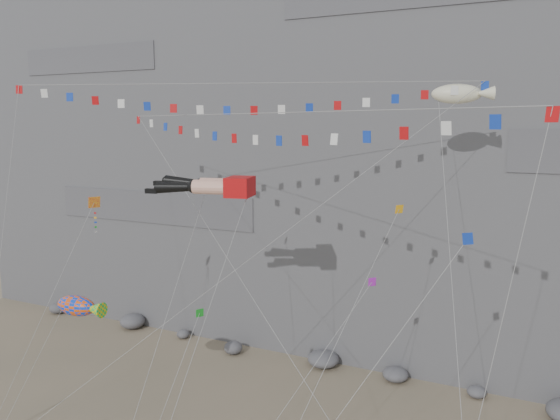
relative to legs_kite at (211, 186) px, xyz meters
name	(u,v)px	position (x,y,z in m)	size (l,w,h in m)	color
cliff	(380,72)	(2.34, 27.88, 8.83)	(80.00, 28.00, 50.00)	slate
talus_boulders	(323,359)	(2.34, 12.88, -15.57)	(60.00, 3.00, 1.20)	slate
legs_kite	(211,186)	(0.00, 0.00, 0.00)	(6.99, 14.86, 21.20)	red
flag_banner_upper	(240,84)	(0.14, 3.32, 6.12)	(28.02, 16.49, 27.57)	red
flag_banner_lower	(267,114)	(3.81, -0.20, 4.19)	(27.78, 12.14, 23.73)	red
harlequin_kite	(94,204)	(-9.78, 0.56, -1.70)	(3.60, 8.55, 16.62)	red
fish_windsock	(76,306)	(-8.17, -3.01, -7.60)	(5.28, 5.20, 10.14)	#F5500C
blimp_windsock	(457,95)	(12.56, 8.08, 5.39)	(5.90, 15.52, 26.18)	#EEEAC4
small_kite_a	(207,189)	(-1.82, 2.34, -0.49)	(2.30, 13.85, 20.86)	orange
small_kite_b	(369,287)	(9.13, 1.94, -5.48)	(6.07, 13.03, 17.38)	#AD21C0
small_kite_c	(198,317)	(0.45, -2.29, -7.20)	(1.02, 9.13, 12.49)	#179924
small_kite_d	(396,215)	(10.18, 3.61, -1.54)	(4.63, 14.21, 20.54)	#FFAD15
small_kite_e	(463,245)	(14.64, -2.99, -1.55)	(9.53, 6.91, 18.40)	#1336AE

